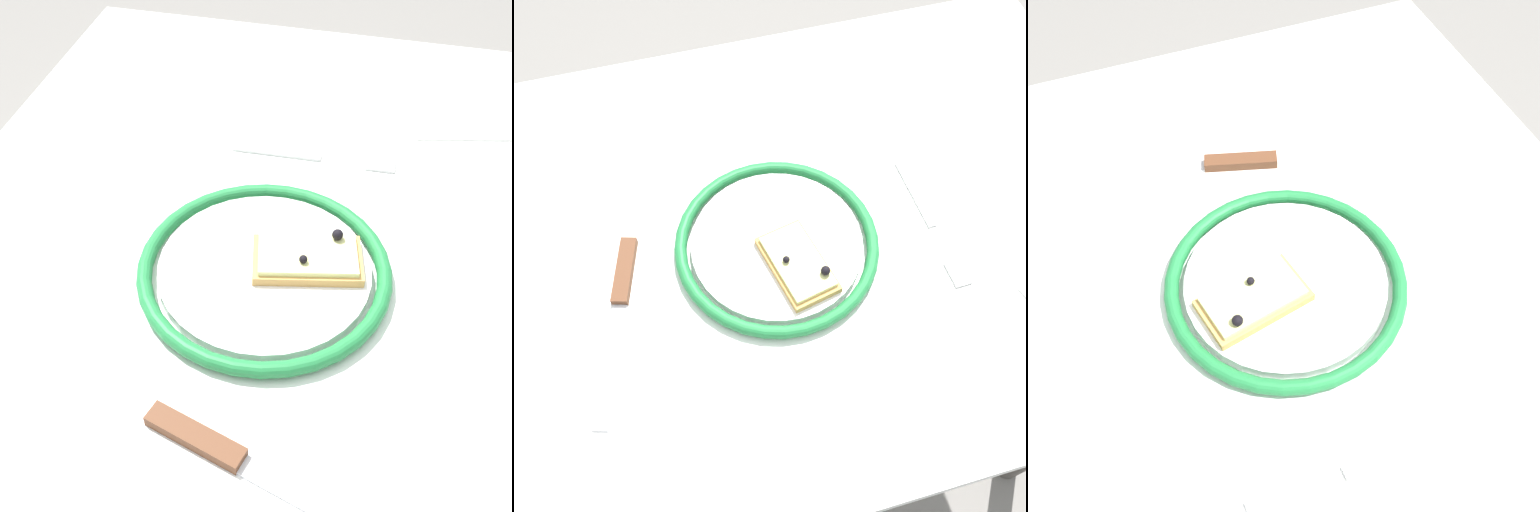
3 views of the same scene
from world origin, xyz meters
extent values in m
cube|color=white|center=(0.00, 0.00, 0.72)|extent=(0.97, 0.71, 0.03)
cylinder|color=#4C4742|center=(-0.42, -0.30, 0.35)|extent=(0.05, 0.05, 0.71)
cylinder|color=#4C4742|center=(-0.42, 0.30, 0.35)|extent=(0.05, 0.05, 0.71)
cylinder|color=white|center=(0.04, 0.03, 0.75)|extent=(0.22, 0.22, 0.01)
torus|color=#1E7238|center=(0.04, 0.03, 0.75)|extent=(0.26, 0.26, 0.02)
cube|color=tan|center=(0.03, 0.07, 0.76)|extent=(0.08, 0.12, 0.01)
cube|color=#E1E28C|center=(0.03, 0.07, 0.77)|extent=(0.07, 0.11, 0.01)
sphere|color=black|center=(0.04, 0.07, 0.77)|extent=(0.01, 0.01, 0.01)
sphere|color=black|center=(0.00, 0.10, 0.78)|extent=(0.01, 0.01, 0.01)
cube|color=silver|center=(0.27, 0.13, 0.74)|extent=(0.06, 0.15, 0.00)
cube|color=#59331E|center=(0.23, 0.02, 0.75)|extent=(0.04, 0.09, 0.01)
cube|color=silver|center=(-0.16, 0.00, 0.74)|extent=(0.02, 0.11, 0.00)
cube|color=silver|center=(-0.17, 0.13, 0.74)|extent=(0.02, 0.04, 0.00)
cube|color=white|center=(-0.30, 0.22, 0.74)|extent=(0.14, 0.15, 0.00)
camera|label=1|loc=(0.48, 0.12, 1.24)|focal=45.90mm
camera|label=2|loc=(0.15, 0.40, 1.39)|focal=41.66mm
camera|label=3|loc=(-0.30, 0.17, 1.30)|focal=43.88mm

